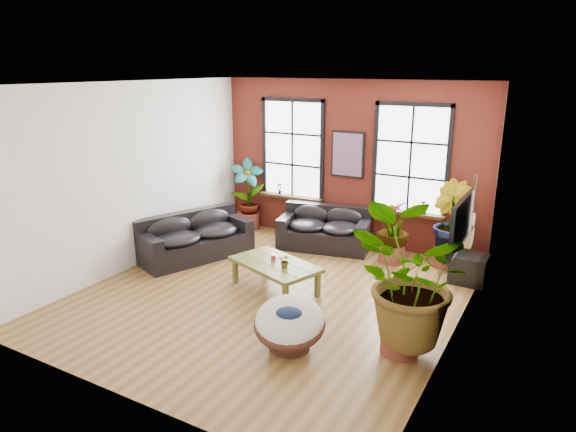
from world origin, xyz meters
name	(u,v)px	position (x,y,z in m)	size (l,w,h in m)	color
room	(274,194)	(0.00, 0.15, 1.75)	(6.04, 6.54, 3.54)	brown
sofa_back	(325,230)	(-0.23, 2.63, 0.40)	(2.05, 1.28, 0.87)	black
sofa_left	(194,238)	(-2.30, 0.80, 0.40)	(1.70, 2.45, 0.89)	black
coffee_table	(275,266)	(-0.05, 0.23, 0.44)	(1.77, 1.36, 0.60)	#53561E
papasan_chair	(290,323)	(1.12, -1.34, 0.38)	(1.29, 1.29, 0.74)	#442318
poster	(348,155)	(0.00, 3.18, 1.95)	(0.74, 0.06, 0.98)	black
tv_wall_unit	(464,225)	(2.93, 0.60, 1.54)	(0.13, 1.86, 1.20)	black
media_box	(469,269)	(2.83, 2.19, 0.26)	(0.64, 0.54, 0.52)	black
pot_back_left	(248,220)	(-2.42, 2.95, 0.19)	(0.59, 0.59, 0.39)	brown
pot_back_right	(447,257)	(2.31, 2.79, 0.18)	(0.67, 0.67, 0.37)	brown
pot_right_wall	(399,340)	(2.47, -0.71, 0.19)	(0.52, 0.52, 0.38)	brown
pot_mid	(392,253)	(1.30, 2.49, 0.18)	(0.63, 0.63, 0.36)	brown
floor_plant_back_left	(248,191)	(-2.40, 2.91, 0.92)	(0.81, 0.55, 1.55)	#1F5617
floor_plant_back_right	(450,221)	(2.30, 2.78, 0.92)	(0.85, 0.68, 1.54)	#1F5617
floor_plant_right_wall	(406,281)	(2.50, -0.70, 1.05)	(1.61, 1.39, 1.79)	#1F5617
floor_plant_mid	(393,228)	(1.29, 2.52, 0.70)	(0.63, 0.63, 1.12)	#1F5617
table_plant	(285,261)	(0.21, 0.12, 0.62)	(0.21, 0.18, 0.24)	#1F5617
sill_plant_left	(280,188)	(-1.65, 3.13, 1.04)	(0.14, 0.10, 0.27)	#1F5617
sill_plant_right	(424,207)	(1.70, 3.13, 1.04)	(0.15, 0.15, 0.27)	#1F5617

